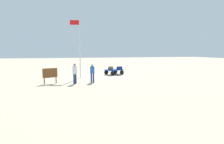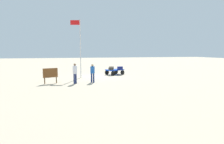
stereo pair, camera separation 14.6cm
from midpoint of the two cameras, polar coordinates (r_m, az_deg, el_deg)
name	(u,v)px [view 2 (the right image)]	position (r m, az deg, el deg)	size (l,w,h in m)	color
ground_plane	(99,76)	(20.39, -3.82, -1.30)	(120.00, 120.00, 0.00)	#BBAA8F
luggage_cart	(114,71)	(21.66, 0.98, 0.40)	(2.32, 2.00, 0.62)	#0B39C7
suitcase_olive	(111,69)	(21.01, -0.13, 1.05)	(0.64, 0.50, 0.29)	#373225
suitcase_grey	(120,68)	(21.27, 2.71, 1.22)	(0.64, 0.46, 0.37)	navy
suitcase_tan	(111,68)	(21.92, 0.02, 1.30)	(0.58, 0.40, 0.32)	#3A2921
worker_lead	(93,72)	(16.13, -5.83, 0.13)	(0.50, 0.50, 1.64)	navy
worker_trailing	(75,72)	(15.77, -11.20, 0.05)	(0.50, 0.50, 1.73)	navy
flagpole	(79,44)	(19.26, -9.88, 8.44)	(1.00, 0.25, 5.96)	silver
signboard	(50,74)	(16.38, -18.39, -0.50)	(1.18, 0.45, 1.32)	#4C3319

